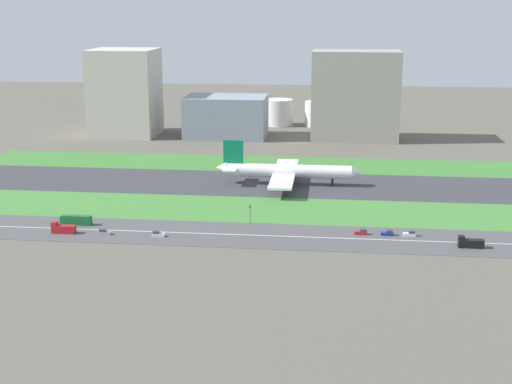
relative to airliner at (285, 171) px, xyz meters
The scene contains 21 objects.
ground_plane 17.38m from the airliner, behind, with size 800.00×800.00×0.00m, color #5B564C.
runway 17.36m from the airliner, behind, with size 280.00×46.00×0.10m, color #38383D.
grass_median_north 44.52m from the airliner, 111.59° to the left, with size 280.00×36.00×0.10m, color #3D7A33.
grass_median_south 44.52m from the airliner, 111.59° to the right, with size 280.00×36.00×0.10m, color #427F38.
highway 75.04m from the airliner, 102.53° to the right, with size 280.00×28.00×0.10m, color #4C4C4F.
highway_centerline 75.03m from the airliner, 102.53° to the right, with size 266.00×0.50×0.01m, color silver.
airliner is the anchor object (origin of this frame).
car_0 75.27m from the airliner, 64.92° to the right, with size 4.40×1.80×2.00m.
car_4 79.57m from the airliner, 58.92° to the right, with size 4.40×1.80×2.00m.
car_2 97.55m from the airliner, 126.79° to the right, with size 4.40×1.80×2.00m.
bus_0 99.33m from the airliner, 136.74° to the right, with size 11.60×2.50×3.50m.
car_3 83.80m from the airliner, 54.40° to the right, with size 4.40×1.80×2.00m.
truck_0 107.22m from the airliner, 133.27° to the right, with size 8.40×2.50×4.00m.
truck_1 103.16m from the airliner, 49.19° to the right, with size 8.40×2.50×4.00m.
car_1 87.40m from the airliner, 116.61° to the right, with size 4.40×1.80×2.00m.
traffic_light 60.66m from the airliner, 98.25° to the right, with size 0.36×0.50×7.20m.
terminal_building 157.08m from the airliner, 132.98° to the left, with size 38.74×35.94×52.22m, color beige.
hangar_building 122.28m from the airliner, 111.01° to the left, with size 48.72×32.32×24.70m, color gray.
office_tower 120.46m from the airliner, 73.66° to the left, with size 51.10×27.55×52.28m, color #9E998E.
fuel_tank_west 159.72m from the airliner, 95.39° to the left, with size 18.04×18.04×17.29m, color silver.
fuel_tank_centre 159.36m from the airliner, 86.20° to the left, with size 16.80×16.80×16.30m, color silver.
Camera 1 is at (36.82, -307.24, 79.04)m, focal length 49.56 mm.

